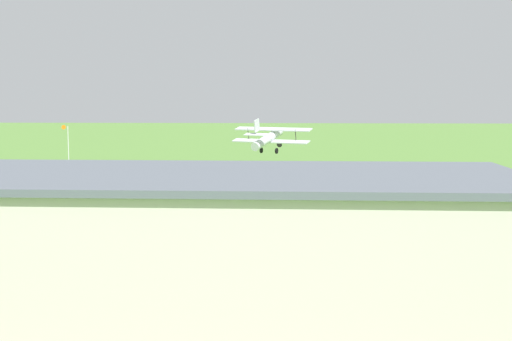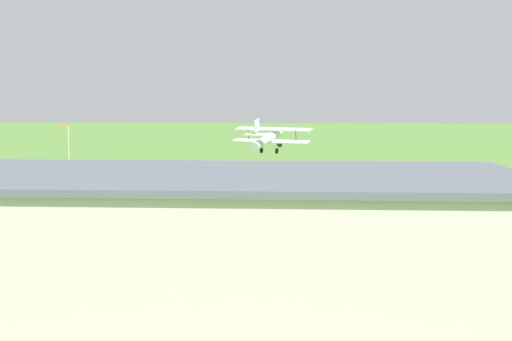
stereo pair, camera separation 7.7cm
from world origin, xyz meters
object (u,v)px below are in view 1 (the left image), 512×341
object	(u,v)px
biplane	(269,138)
person_beside_truck	(116,227)
person_at_fence_line	(178,220)
hangar	(215,237)
windsock	(64,131)
person_walking_on_apron	(129,223)

from	to	relation	value
biplane	person_beside_truck	xyz separation A→B (m)	(11.20, 24.24, -5.41)
biplane	person_at_fence_line	xyz separation A→B (m)	(6.81, 21.45, -5.34)
hangar	biplane	bearing A→B (deg)	-92.67
person_at_fence_line	biplane	bearing A→B (deg)	-107.62
windsock	biplane	bearing A→B (deg)	151.05
person_beside_truck	windsock	distance (m)	43.97
hangar	person_walking_on_apron	size ratio (longest dim) A/B	20.48
hangar	person_at_fence_line	world-z (taller)	hangar
hangar	biplane	distance (m)	40.17
person_beside_truck	windsock	bearing A→B (deg)	-66.56
hangar	person_at_fence_line	size ratio (longest dim) A/B	18.74
person_beside_truck	person_at_fence_line	bearing A→B (deg)	-147.54
person_walking_on_apron	person_beside_truck	xyz separation A→B (m)	(0.60, 1.74, 0.01)
person_beside_truck	person_at_fence_line	size ratio (longest dim) A/B	0.93
person_beside_truck	person_at_fence_line	xyz separation A→B (m)	(-4.39, -2.79, 0.07)
hangar	windsock	bearing A→B (deg)	-64.44
person_walking_on_apron	hangar	bearing A→B (deg)	116.48
person_at_fence_line	windsock	distance (m)	43.45
person_walking_on_apron	windsock	xyz separation A→B (m)	(17.96, -38.30, 5.30)
person_at_fence_line	windsock	xyz separation A→B (m)	(21.75, -37.25, 5.22)
hangar	person_beside_truck	bearing A→B (deg)	-59.41
person_at_fence_line	person_walking_on_apron	bearing A→B (deg)	15.49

